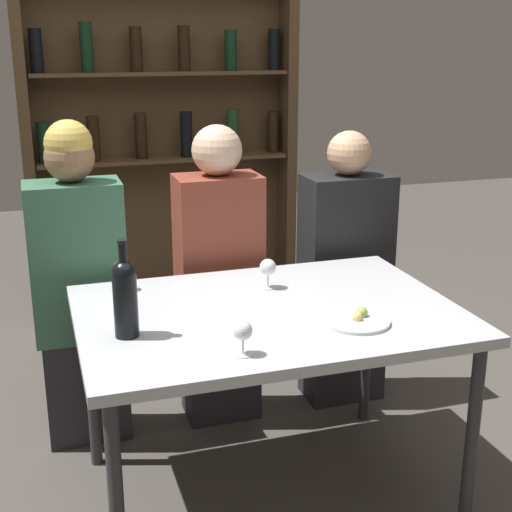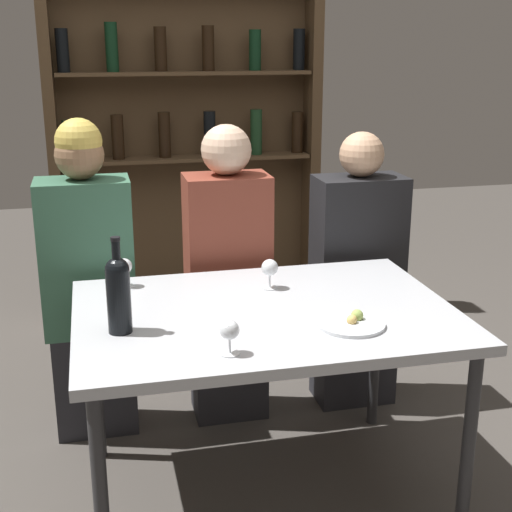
% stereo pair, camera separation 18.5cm
% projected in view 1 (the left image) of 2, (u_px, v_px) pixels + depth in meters
% --- Properties ---
extents(ground_plane, '(10.00, 10.00, 0.00)m').
position_uv_depth(ground_plane, '(267.00, 493.00, 2.63)').
color(ground_plane, '#47423D').
extents(dining_table, '(1.28, 0.90, 0.73)m').
position_uv_depth(dining_table, '(268.00, 326.00, 2.43)').
color(dining_table, '#B7BABF').
rests_on(dining_table, ground_plane).
extents(wine_rack_wall, '(1.54, 0.21, 2.16)m').
position_uv_depth(wine_rack_wall, '(162.00, 126.00, 4.02)').
color(wine_rack_wall, '#4C3823').
rests_on(wine_rack_wall, ground_plane).
extents(wine_bottle, '(0.07, 0.07, 0.31)m').
position_uv_depth(wine_bottle, '(125.00, 295.00, 2.16)').
color(wine_bottle, black).
rests_on(wine_bottle, dining_table).
extents(wine_glass_0, '(0.06, 0.06, 0.11)m').
position_uv_depth(wine_glass_0, '(268.00, 268.00, 2.60)').
color(wine_glass_0, silver).
rests_on(wine_glass_0, dining_table).
extents(wine_glass_1, '(0.06, 0.06, 0.10)m').
position_uv_depth(wine_glass_1, '(243.00, 332.00, 2.05)').
color(wine_glass_1, silver).
rests_on(wine_glass_1, dining_table).
extents(wine_glass_2, '(0.06, 0.06, 0.11)m').
position_uv_depth(wine_glass_2, '(121.00, 271.00, 2.58)').
color(wine_glass_2, silver).
rests_on(wine_glass_2, dining_table).
extents(food_plate_0, '(0.22, 0.22, 0.04)m').
position_uv_depth(food_plate_0, '(357.00, 320.00, 2.30)').
color(food_plate_0, silver).
rests_on(food_plate_0, dining_table).
extents(seated_person_left, '(0.37, 0.22, 1.32)m').
position_uv_depth(seated_person_left, '(80.00, 291.00, 2.84)').
color(seated_person_left, '#26262B').
rests_on(seated_person_left, ground_plane).
extents(seated_person_center, '(0.35, 0.22, 1.28)m').
position_uv_depth(seated_person_center, '(219.00, 283.00, 3.02)').
color(seated_person_center, '#26262B').
rests_on(seated_person_center, ground_plane).
extents(seated_person_right, '(0.38, 0.22, 1.23)m').
position_uv_depth(seated_person_right, '(344.00, 277.00, 3.19)').
color(seated_person_right, '#26262B').
rests_on(seated_person_right, ground_plane).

